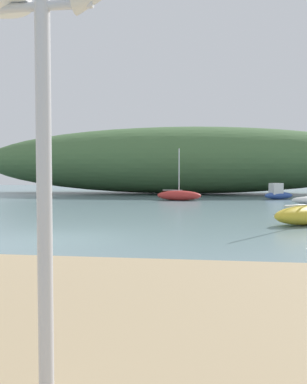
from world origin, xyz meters
name	(u,v)px	position (x,y,z in m)	size (l,w,h in m)	color
ground_plane	(59,239)	(0.00, 0.00, 0.00)	(120.00, 120.00, 0.00)	gray
distant_hill	(179,161)	(1.48, 30.41, 3.45)	(42.99, 12.45, 6.90)	#476B3D
mast_structure	(8,17)	(3.09, -9.09, 3.25)	(1.24, 0.59, 3.63)	silver
motorboat_inner_mooring	(278,193)	(10.14, 21.70, 0.46)	(2.73, 1.98, 1.30)	#2D4C9E
sailboat_far_right	(179,195)	(2.34, 19.06, 0.40)	(3.53, 1.54, 3.99)	#B72D28
sailboat_west_reach	(45,194)	(-9.55, 21.70, 0.29)	(2.80, 3.32, 4.13)	black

